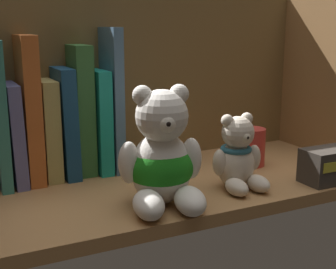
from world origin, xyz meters
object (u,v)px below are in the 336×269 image
(book_7, at_px, (46,128))
(teddy_bear_larger, at_px, (162,159))
(book_9, at_px, (79,109))
(pillar_candle, at_px, (251,147))
(book_5, at_px, (12,132))
(book_10, at_px, (96,120))
(book_6, at_px, (27,108))
(teddy_bear_smaller, at_px, (238,157))
(book_8, at_px, (63,121))
(book_11, at_px, (108,99))
(small_product_box, at_px, (328,165))

(book_7, relative_size, teddy_bear_larger, 0.96)
(book_9, distance_m, pillar_candle, 0.32)
(book_5, relative_size, book_10, 0.92)
(book_5, xyz_separation_m, pillar_candle, (0.40, -0.11, -0.05))
(book_6, xyz_separation_m, book_9, (0.09, 0.00, -0.01))
(book_5, bearing_deg, book_10, 0.00)
(book_6, distance_m, book_7, 0.05)
(book_10, xyz_separation_m, teddy_bear_smaller, (0.17, -0.20, -0.04))
(teddy_bear_larger, xyz_separation_m, pillar_candle, (0.23, 0.10, -0.03))
(book_8, bearing_deg, book_7, 180.00)
(book_11, distance_m, teddy_bear_smaller, 0.26)
(book_6, distance_m, pillar_candle, 0.40)
(book_5, xyz_separation_m, teddy_bear_smaller, (0.31, -0.20, -0.03))
(small_product_box, bearing_deg, book_10, 142.75)
(book_11, relative_size, teddy_bear_smaller, 2.09)
(book_11, height_order, teddy_bear_smaller, book_11)
(book_9, relative_size, book_10, 1.24)
(book_8, relative_size, teddy_bear_smaller, 1.55)
(book_9, xyz_separation_m, pillar_candle, (0.29, -0.11, -0.08))
(book_7, relative_size, book_11, 0.67)
(book_7, distance_m, pillar_candle, 0.37)
(pillar_candle, bearing_deg, book_8, 161.69)
(book_6, bearing_deg, book_10, 0.00)
(teddy_bear_larger, bearing_deg, book_9, 105.60)
(book_7, height_order, book_11, book_11)
(book_5, xyz_separation_m, book_6, (0.03, 0.00, 0.04))
(book_9, xyz_separation_m, teddy_bear_larger, (0.06, -0.21, -0.04))
(book_7, xyz_separation_m, teddy_bear_smaller, (0.25, -0.20, -0.03))
(book_7, xyz_separation_m, small_product_box, (0.41, -0.24, -0.05))
(book_8, xyz_separation_m, book_9, (0.03, 0.00, 0.02))
(book_5, relative_size, teddy_bear_larger, 0.95)
(book_10, bearing_deg, book_5, 180.00)
(book_8, relative_size, pillar_candle, 2.68)
(small_product_box, bearing_deg, book_9, 145.18)
(book_6, xyz_separation_m, teddy_bear_smaller, (0.28, -0.20, -0.07))
(book_6, height_order, book_9, book_6)
(book_9, distance_m, teddy_bear_smaller, 0.29)
(book_6, relative_size, pillar_candle, 3.45)
(book_5, bearing_deg, teddy_bear_larger, -50.62)
(book_8, bearing_deg, teddy_bear_smaller, -41.33)
(book_8, bearing_deg, small_product_box, -32.62)
(book_11, height_order, small_product_box, book_11)
(book_10, height_order, pillar_candle, book_10)
(teddy_bear_smaller, bearing_deg, book_5, 147.29)
(book_7, height_order, pillar_candle, book_7)
(book_10, height_order, teddy_bear_larger, book_10)
(book_5, relative_size, book_7, 0.99)
(book_8, xyz_separation_m, book_10, (0.06, 0.00, -0.00))
(book_5, height_order, book_11, book_11)
(book_5, relative_size, pillar_candle, 2.38)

